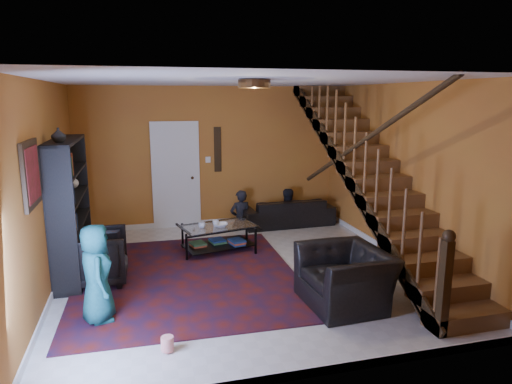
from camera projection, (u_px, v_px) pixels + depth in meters
floor at (241, 272)px, 6.87m from camera, size 5.50×5.50×0.00m
room at (148, 248)px, 7.79m from camera, size 5.50×5.50×5.50m
staircase at (373, 174)px, 7.11m from camera, size 0.95×5.02×3.18m
bookshelf at (71, 210)px, 6.64m from camera, size 0.35×1.80×2.00m
door at (176, 177)px, 9.07m from camera, size 0.82×0.05×2.05m
framed_picture at (31, 174)px, 5.02m from camera, size 0.04×0.74×0.74m
wall_hanging at (218, 149)px, 9.17m from camera, size 0.14×0.03×0.90m
ceiling_fixture at (254, 84)px, 5.55m from camera, size 0.40×0.40×0.10m
rug at (187, 277)px, 6.66m from camera, size 3.22×3.66×0.02m
sofa at (287, 212)px, 9.36m from camera, size 1.90×0.80×0.55m
armchair_left at (97, 257)px, 6.40m from camera, size 0.84×0.82×0.76m
armchair_right at (345, 277)px, 5.73m from camera, size 1.02×1.15×0.72m
person_adult_a at (241, 220)px, 9.19m from camera, size 0.48×0.35×1.22m
person_adult_b at (286, 217)px, 9.44m from camera, size 0.61×0.49×1.20m
person_child at (97, 274)px, 5.25m from camera, size 0.46×0.63×1.17m
coffee_table at (218, 237)px, 7.72m from camera, size 1.33×0.96×0.46m
cup_a at (202, 225)px, 7.54m from camera, size 0.15×0.15×0.09m
cup_b at (216, 223)px, 7.63m from camera, size 0.14×0.14×0.10m
bowl at (221, 225)px, 7.61m from camera, size 0.26×0.26×0.06m
vase at (59, 135)px, 5.94m from camera, size 0.18×0.18×0.19m
popcorn_bucket at (167, 344)px, 4.69m from camera, size 0.14×0.14×0.15m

